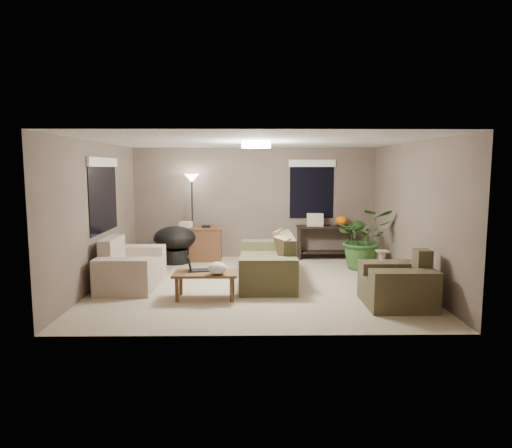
{
  "coord_description": "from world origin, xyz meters",
  "views": [
    {
      "loc": [
        -0.1,
        -7.9,
        2.05
      ],
      "look_at": [
        0.0,
        0.2,
        1.05
      ],
      "focal_mm": 32.0,
      "sensor_mm": 36.0,
      "label": 1
    }
  ],
  "objects_px": {
    "loveseat": "(130,269)",
    "papasan_chair": "(175,242)",
    "coffee_table": "(205,276)",
    "floor_lamp": "(192,188)",
    "main_sofa": "(269,265)",
    "houseplant": "(363,245)",
    "cat_scratching_post": "(382,265)",
    "armchair": "(398,286)",
    "console_table": "(326,239)",
    "desk": "(197,244)"
  },
  "relations": [
    {
      "from": "main_sofa",
      "to": "papasan_chair",
      "type": "xyz_separation_m",
      "value": [
        -1.97,
        1.6,
        0.17
      ]
    },
    {
      "from": "armchair",
      "to": "console_table",
      "type": "xyz_separation_m",
      "value": [
        -0.5,
        3.56,
        0.14
      ]
    },
    {
      "from": "houseplant",
      "to": "cat_scratching_post",
      "type": "relative_size",
      "value": 2.49
    },
    {
      "from": "loveseat",
      "to": "armchair",
      "type": "distance_m",
      "value": 4.48
    },
    {
      "from": "floor_lamp",
      "to": "houseplant",
      "type": "relative_size",
      "value": 1.53
    },
    {
      "from": "coffee_table",
      "to": "desk",
      "type": "height_order",
      "value": "desk"
    },
    {
      "from": "console_table",
      "to": "cat_scratching_post",
      "type": "relative_size",
      "value": 2.6
    },
    {
      "from": "main_sofa",
      "to": "houseplant",
      "type": "distance_m",
      "value": 2.21
    },
    {
      "from": "main_sofa",
      "to": "cat_scratching_post",
      "type": "distance_m",
      "value": 2.18
    },
    {
      "from": "houseplant",
      "to": "floor_lamp",
      "type": "bearing_deg",
      "value": 164.94
    },
    {
      "from": "loveseat",
      "to": "armchair",
      "type": "relative_size",
      "value": 1.6
    },
    {
      "from": "papasan_chair",
      "to": "floor_lamp",
      "type": "bearing_deg",
      "value": 46.27
    },
    {
      "from": "loveseat",
      "to": "coffee_table",
      "type": "distance_m",
      "value": 1.61
    },
    {
      "from": "loveseat",
      "to": "console_table",
      "type": "height_order",
      "value": "loveseat"
    },
    {
      "from": "papasan_chair",
      "to": "armchair",
      "type": "bearing_deg",
      "value": -39.12
    },
    {
      "from": "coffee_table",
      "to": "cat_scratching_post",
      "type": "xyz_separation_m",
      "value": [
        3.2,
        1.42,
        -0.14
      ]
    },
    {
      "from": "coffee_table",
      "to": "desk",
      "type": "relative_size",
      "value": 0.91
    },
    {
      "from": "main_sofa",
      "to": "floor_lamp",
      "type": "distance_m",
      "value": 2.86
    },
    {
      "from": "loveseat",
      "to": "coffee_table",
      "type": "height_order",
      "value": "loveseat"
    },
    {
      "from": "cat_scratching_post",
      "to": "floor_lamp",
      "type": "bearing_deg",
      "value": 156.42
    },
    {
      "from": "main_sofa",
      "to": "armchair",
      "type": "height_order",
      "value": "same"
    },
    {
      "from": "desk",
      "to": "floor_lamp",
      "type": "distance_m",
      "value": 1.23
    },
    {
      "from": "papasan_chair",
      "to": "console_table",
      "type": "bearing_deg",
      "value": 7.42
    },
    {
      "from": "main_sofa",
      "to": "cat_scratching_post",
      "type": "relative_size",
      "value": 4.4
    },
    {
      "from": "loveseat",
      "to": "floor_lamp",
      "type": "xyz_separation_m",
      "value": [
        0.82,
        2.26,
        1.3
      ]
    },
    {
      "from": "armchair",
      "to": "desk",
      "type": "xyz_separation_m",
      "value": [
        -3.38,
        3.37,
        0.08
      ]
    },
    {
      "from": "houseplant",
      "to": "cat_scratching_post",
      "type": "bearing_deg",
      "value": -74.52
    },
    {
      "from": "loveseat",
      "to": "desk",
      "type": "relative_size",
      "value": 1.45
    },
    {
      "from": "loveseat",
      "to": "papasan_chair",
      "type": "distance_m",
      "value": 1.97
    },
    {
      "from": "loveseat",
      "to": "papasan_chair",
      "type": "height_order",
      "value": "loveseat"
    },
    {
      "from": "desk",
      "to": "papasan_chair",
      "type": "xyz_separation_m",
      "value": [
        -0.46,
        -0.25,
        0.09
      ]
    },
    {
      "from": "loveseat",
      "to": "papasan_chair",
      "type": "relative_size",
      "value": 1.77
    },
    {
      "from": "loveseat",
      "to": "console_table",
      "type": "xyz_separation_m",
      "value": [
        3.81,
        2.34,
        0.14
      ]
    },
    {
      "from": "floor_lamp",
      "to": "console_table",
      "type": "bearing_deg",
      "value": 1.47
    },
    {
      "from": "console_table",
      "to": "armchair",
      "type": "bearing_deg",
      "value": -81.98
    },
    {
      "from": "main_sofa",
      "to": "coffee_table",
      "type": "relative_size",
      "value": 2.2
    },
    {
      "from": "houseplant",
      "to": "cat_scratching_post",
      "type": "xyz_separation_m",
      "value": [
        0.19,
        -0.69,
        -0.27
      ]
    },
    {
      "from": "desk",
      "to": "floor_lamp",
      "type": "xyz_separation_m",
      "value": [
        -0.12,
        0.11,
        1.22
      ]
    },
    {
      "from": "console_table",
      "to": "houseplant",
      "type": "xyz_separation_m",
      "value": [
        0.6,
        -1.04,
        0.05
      ]
    },
    {
      "from": "houseplant",
      "to": "cat_scratching_post",
      "type": "distance_m",
      "value": 0.76
    },
    {
      "from": "coffee_table",
      "to": "loveseat",
      "type": "bearing_deg",
      "value": 150.03
    },
    {
      "from": "floor_lamp",
      "to": "cat_scratching_post",
      "type": "height_order",
      "value": "floor_lamp"
    },
    {
      "from": "main_sofa",
      "to": "console_table",
      "type": "xyz_separation_m",
      "value": [
        1.37,
        2.03,
        0.14
      ]
    },
    {
      "from": "coffee_table",
      "to": "floor_lamp",
      "type": "height_order",
      "value": "floor_lamp"
    },
    {
      "from": "floor_lamp",
      "to": "loveseat",
      "type": "bearing_deg",
      "value": -109.8
    },
    {
      "from": "main_sofa",
      "to": "loveseat",
      "type": "relative_size",
      "value": 1.38
    },
    {
      "from": "desk",
      "to": "houseplant",
      "type": "relative_size",
      "value": 0.88
    },
    {
      "from": "desk",
      "to": "cat_scratching_post",
      "type": "distance_m",
      "value": 3.98
    },
    {
      "from": "loveseat",
      "to": "floor_lamp",
      "type": "height_order",
      "value": "floor_lamp"
    },
    {
      "from": "coffee_table",
      "to": "console_table",
      "type": "xyz_separation_m",
      "value": [
        2.42,
        3.14,
        0.08
      ]
    }
  ]
}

